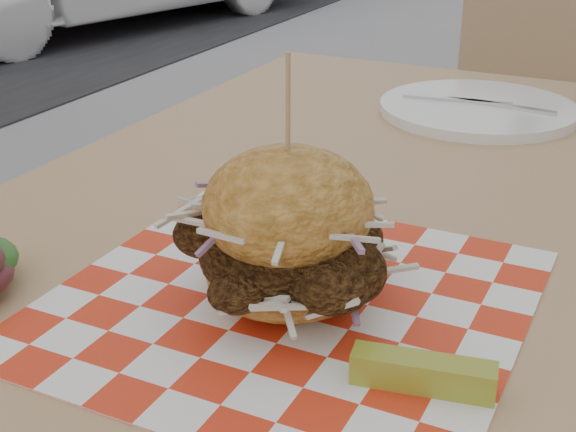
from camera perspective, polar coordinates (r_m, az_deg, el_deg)
patio_table at (r=0.85m, az=6.98°, el=-4.24°), size 0.80×1.20×0.75m
patio_chair at (r=1.77m, az=17.88°, el=5.77°), size 0.48×0.49×0.95m
paper_liner at (r=0.64m, az=0.00°, el=-6.05°), size 0.36×0.36×0.00m
sandwich at (r=0.62m, az=0.00°, el=-1.54°), size 0.17×0.17×0.20m
pickle_spear at (r=0.55m, az=9.57°, el=-10.95°), size 0.10×0.04×0.02m
place_setting at (r=1.15m, az=13.35°, el=7.43°), size 0.27×0.27×0.02m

